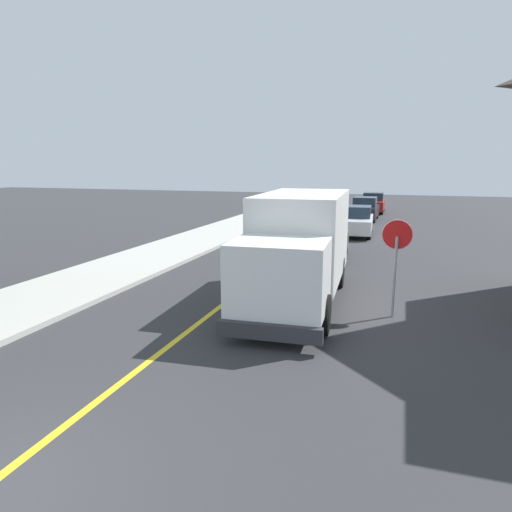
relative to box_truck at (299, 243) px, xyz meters
name	(u,v)px	position (x,y,z in m)	size (l,w,h in m)	color
centre_line_yellow	(240,292)	(-2.03, 0.42, -1.76)	(0.16, 56.00, 0.01)	gold
box_truck	(299,243)	(0.00, 0.00, 0.00)	(2.77, 7.29, 3.20)	silver
parked_car_near	(324,241)	(-0.31, 6.52, -0.97)	(1.97, 4.47, 1.67)	#4C564C
parked_car_mid	(356,221)	(0.32, 13.80, -0.97)	(1.98, 4.47, 1.67)	silver
parked_car_far	(365,209)	(0.18, 21.23, -0.97)	(1.87, 4.43, 1.67)	black
parked_car_furthest	(373,203)	(0.42, 26.84, -0.97)	(1.82, 4.41, 1.67)	maroon
stop_sign	(396,249)	(2.76, -0.61, 0.09)	(0.80, 0.10, 2.65)	gray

